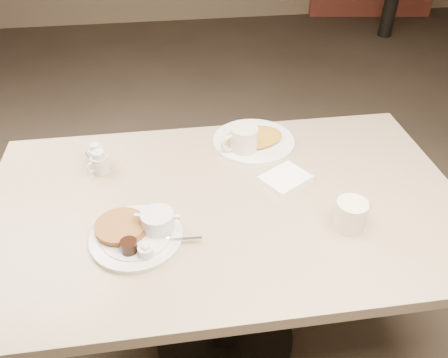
{
  "coord_description": "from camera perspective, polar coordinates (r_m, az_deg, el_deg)",
  "views": [
    {
      "loc": [
        -0.15,
        -1.05,
        1.66
      ],
      "look_at": [
        0.0,
        0.02,
        0.82
      ],
      "focal_mm": 35.84,
      "sensor_mm": 36.0,
      "label": 1
    }
  ],
  "objects": [
    {
      "name": "diner_table",
      "position": [
        1.52,
        0.11,
        -7.61
      ],
      "size": [
        1.5,
        0.9,
        0.75
      ],
      "color": "tan",
      "rests_on": "ground"
    },
    {
      "name": "main_plate",
      "position": [
        1.29,
        -10.89,
        -6.6
      ],
      "size": [
        0.34,
        0.31,
        0.07
      ],
      "color": "silver",
      "rests_on": "diner_table"
    },
    {
      "name": "coffee_mug_near",
      "position": [
        1.34,
        15.92,
        -4.32
      ],
      "size": [
        0.14,
        0.12,
        0.09
      ],
      "color": "#EFE5C7",
      "rests_on": "diner_table"
    },
    {
      "name": "napkin",
      "position": [
        1.49,
        7.81,
        0.05
      ],
      "size": [
        0.19,
        0.18,
        0.02
      ],
      "color": "white",
      "rests_on": "diner_table"
    },
    {
      "name": "coffee_mug_far",
      "position": [
        1.59,
        2.46,
        4.91
      ],
      "size": [
        0.15,
        0.12,
        0.1
      ],
      "color": "beige",
      "rests_on": "diner_table"
    },
    {
      "name": "creamer_left",
      "position": [
        1.56,
        -15.6,
        2.01
      ],
      "size": [
        0.08,
        0.08,
        0.08
      ],
      "color": "#BABAB6",
      "rests_on": "diner_table"
    },
    {
      "name": "creamer_right",
      "position": [
        1.6,
        -15.95,
        2.95
      ],
      "size": [
        0.07,
        0.06,
        0.08
      ],
      "color": "beige",
      "rests_on": "diner_table"
    },
    {
      "name": "hash_plate",
      "position": [
        1.66,
        3.79,
        5.0
      ],
      "size": [
        0.36,
        0.36,
        0.04
      ],
      "color": "white",
      "rests_on": "diner_table"
    }
  ]
}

